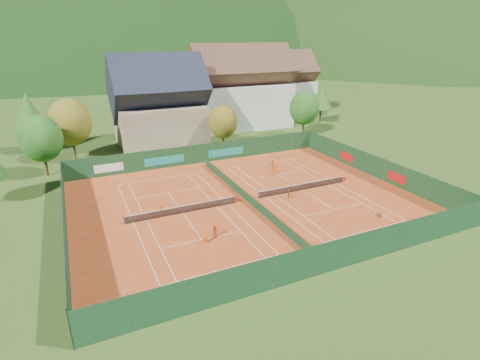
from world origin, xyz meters
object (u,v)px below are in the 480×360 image
ball_hopper (378,215)px  player_right_near (289,194)px  player_left_far (161,210)px  player_left_near (205,238)px  hotel_block_b (279,88)px  player_left_mid (215,232)px  player_right_far_a (273,171)px  chalet (159,107)px  hotel_block_a (241,92)px  player_right_far_b (273,163)px

ball_hopper → player_right_near: size_ratio=0.60×
player_left_far → player_right_near: player_right_near is taller
player_left_far → player_left_near: bearing=109.6°
hotel_block_b → player_left_mid: 62.76m
hotel_block_b → player_left_mid: bearing=-125.9°
player_left_near → player_left_mid: 1.52m
ball_hopper → player_right_far_a: (-3.58, 16.88, 0.10)m
chalet → player_left_mid: size_ratio=12.19×
hotel_block_b → player_right_near: hotel_block_b is taller
ball_hopper → player_right_near: 10.55m
ball_hopper → hotel_block_a: bearing=83.7°
player_left_mid → player_left_far: player_left_mid is taller
player_right_far_a → player_right_far_b: bearing=-105.6°
hotel_block_a → player_left_near: hotel_block_a is taller
hotel_block_a → player_left_far: size_ratio=17.76×
player_left_far → player_right_near: bearing=174.8°
hotel_block_a → hotel_block_b: (14.00, 8.00, -0.76)m
chalet → player_right_far_a: (10.28, -23.45, -5.97)m
player_left_far → hotel_block_b: bearing=-129.4°
ball_hopper → player_right_far_b: player_right_far_b is taller
player_right_far_b → player_right_far_a: bearing=41.0°
ball_hopper → player_left_far: player_left_far is taller
hotel_block_b → player_left_far: (-40.30, -43.35, -6.01)m
hotel_block_a → player_left_mid: bearing=-118.0°
player_left_far → player_right_near: 15.31m
hotel_block_a → player_right_near: hotel_block_a is taller
player_left_mid → player_left_far: size_ratio=1.09×
chalet → hotel_block_b: 35.85m
player_left_near → player_right_near: size_ratio=1.06×
hotel_block_b → player_right_far_b: (-21.09, -34.49, -6.01)m
player_left_near → player_right_far_b: size_ratio=1.15×
hotel_block_b → player_right_far_a: size_ratio=13.16×
player_left_near → player_left_far: player_left_near is taller
player_right_far_b → chalet: bearing=-80.0°
hotel_block_b → player_right_far_a: (-22.72, -37.45, -5.96)m
hotel_block_a → ball_hopper: (-5.14, -46.34, -6.83)m
hotel_block_b → player_right_near: (-25.16, -45.67, -5.96)m
ball_hopper → player_left_far: bearing=152.6°
hotel_block_b → hotel_block_a: bearing=-150.3°
player_right_far_b → ball_hopper: bearing=75.4°
player_left_near → player_left_far: bearing=106.8°
player_left_mid → player_right_far_b: (15.57, 16.10, -0.05)m
chalet → player_right_near: size_ratio=12.19×
player_left_far → player_right_far_a: (17.58, 5.90, 0.05)m
hotel_block_b → player_right_far_a: 44.21m
hotel_block_a → player_left_near: size_ratio=15.32×
player_right_near → player_right_far_a: player_right_near is taller
player_right_near → player_right_far_a: size_ratio=1.01×
hotel_block_b → player_left_near: size_ratio=12.25×
chalet → player_right_near: chalet is taller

